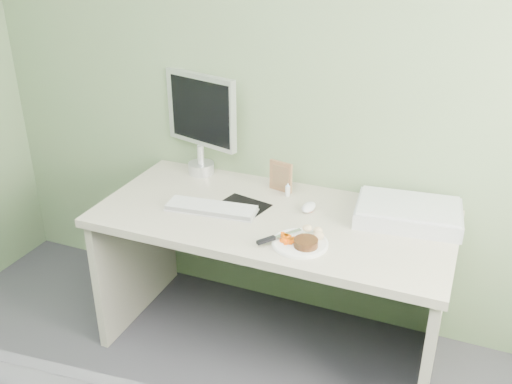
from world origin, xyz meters
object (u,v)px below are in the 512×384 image
at_px(desk, 272,250).
at_px(plate, 300,243).
at_px(monitor, 201,119).
at_px(scanner, 408,214).

height_order(desk, plate, plate).
bearing_deg(plate, desk, 134.41).
distance_m(desk, monitor, 0.77).
xyz_separation_m(desk, scanner, (0.57, 0.18, 0.22)).
distance_m(plate, scanner, 0.53).
height_order(desk, monitor, monitor).
height_order(plate, scanner, scanner).
distance_m(desk, scanner, 0.64).
relative_size(desk, monitor, 3.07).
bearing_deg(scanner, monitor, 166.68).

